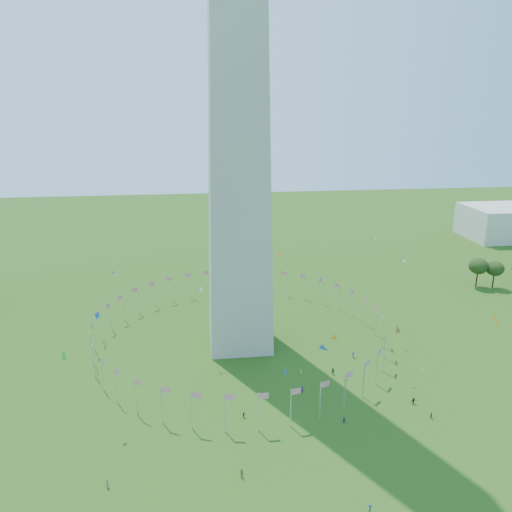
# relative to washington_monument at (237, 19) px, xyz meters

# --- Properties ---
(ground) EXTENTS (600.00, 600.00, 0.00)m
(ground) POSITION_rel_washington_monument_xyz_m (0.00, -50.00, -84.50)
(ground) COLOR #234710
(ground) RESTS_ON ground
(washington_monument) EXTENTS (16.80, 16.80, 169.00)m
(washington_monument) POSITION_rel_washington_monument_xyz_m (0.00, 0.00, 0.00)
(washington_monument) COLOR #B2AC9E
(washington_monument) RESTS_ON ground
(flag_ring) EXTENTS (80.24, 80.24, 9.00)m
(flag_ring) POSITION_rel_washington_monument_xyz_m (-0.00, 0.00, -80.00)
(flag_ring) COLOR silver
(flag_ring) RESTS_ON ground
(crowd) EXTENTS (86.86, 63.95, 1.99)m
(crowd) POSITION_rel_washington_monument_xyz_m (7.96, -48.49, -83.65)
(crowd) COLOR gray
(crowd) RESTS_ON ground
(kites_aloft) EXTENTS (91.72, 77.05, 30.21)m
(kites_aloft) POSITION_rel_washington_monument_xyz_m (10.59, -28.34, -68.02)
(kites_aloft) COLOR blue
(kites_aloft) RESTS_ON ground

